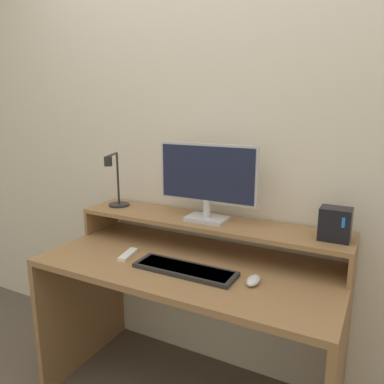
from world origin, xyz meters
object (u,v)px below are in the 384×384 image
Objects in this scene: monitor at (207,179)px; remote_control at (128,254)px; desk_lamp at (116,186)px; keyboard at (185,269)px; router_dock at (335,224)px; mouse at (253,280)px.

remote_control is at bearing -137.84° from monitor.
keyboard is (0.58, -0.27, -0.27)m from desk_lamp.
monitor is 0.56m from desk_lamp.
desk_lamp is (-0.55, -0.02, -0.09)m from monitor.
monitor is 3.63× the size of router_dock.
desk_lamp is 2.06× the size of remote_control.
remote_control is (-0.63, -0.00, -0.01)m from mouse.
monitor reaches higher than keyboard.
keyboard is at bearing -152.93° from router_dock.
router_dock is at bearing 27.07° from keyboard.
router_dock is 0.97m from remote_control.
router_dock reaches higher than mouse.
keyboard is at bearing -24.40° from desk_lamp.
mouse is 0.66× the size of remote_control.
keyboard reaches higher than remote_control.
router_dock is 0.94× the size of remote_control.
desk_lamp is 0.96m from mouse.
router_dock reaches higher than keyboard.
mouse is at bearing -37.70° from monitor.
router_dock is (0.61, 0.00, -0.14)m from monitor.
desk_lamp is 0.67× the size of keyboard.
monitor reaches higher than router_dock.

